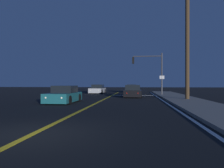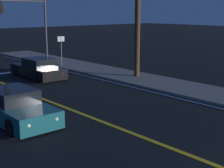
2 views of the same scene
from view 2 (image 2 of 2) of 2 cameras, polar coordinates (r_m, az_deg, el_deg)
sidewalk_right at (r=21.11m, az=7.99°, el=0.15°), size 3.20×40.83×0.15m
lane_line_center at (r=16.52m, az=-8.82°, el=-3.54°), size 0.20×38.57×0.01m
lane_line_edge_right at (r=19.79m, az=4.45°, el=-0.78°), size 0.16×38.57×0.01m
stop_bar at (r=26.29m, az=-15.10°, el=2.10°), size 5.63×0.50×0.01m
car_far_approaching_teal at (r=14.44m, az=-15.93°, el=-3.83°), size 1.95×4.42×1.34m
car_parked_curb_black at (r=23.48m, az=-12.30°, el=2.49°), size 1.96×4.73×1.34m
traffic_signal_near_right at (r=28.93m, az=-13.68°, el=10.52°), size 4.05×0.28×5.58m
street_sign_corner at (r=27.22m, az=-8.53°, el=6.28°), size 0.56×0.13×2.50m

